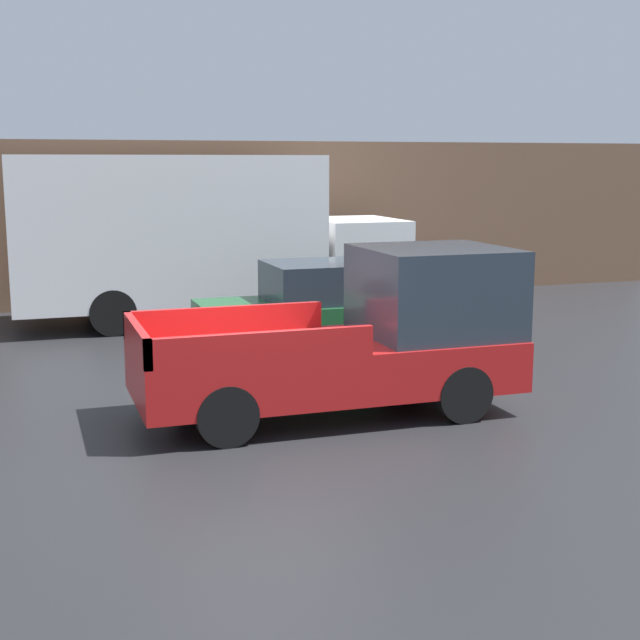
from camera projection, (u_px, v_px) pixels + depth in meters
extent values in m
plane|color=#232326|center=(259.00, 429.00, 11.32)|extent=(60.00, 60.00, 0.00)
cube|color=brown|center=(143.00, 224.00, 20.76)|extent=(28.00, 0.15, 3.84)
cube|color=red|center=(326.00, 365.00, 11.92)|extent=(5.07, 2.08, 0.67)
cube|color=#28333D|center=(434.00, 291.00, 12.25)|extent=(1.93, 1.96, 1.20)
cube|color=red|center=(225.00, 319.00, 12.39)|extent=(2.79, 0.10, 0.37)
cube|color=red|center=(262.00, 347.00, 10.54)|extent=(2.79, 0.10, 0.37)
cube|color=red|center=(137.00, 339.00, 11.04)|extent=(0.10, 2.08, 0.37)
cylinder|color=black|center=(405.00, 363.00, 13.32)|extent=(0.76, 0.26, 0.76)
cylinder|color=black|center=(463.00, 393.00, 11.60)|extent=(0.76, 0.26, 0.76)
cylinder|color=black|center=(197.00, 380.00, 12.34)|extent=(0.76, 0.26, 0.76)
cylinder|color=black|center=(227.00, 415.00, 10.61)|extent=(0.76, 0.26, 0.76)
cube|color=#1E592D|center=(334.00, 317.00, 15.77)|extent=(4.75, 1.86, 0.63)
cube|color=#28333D|center=(341.00, 281.00, 15.70)|extent=(2.61, 1.64, 0.68)
cylinder|color=black|center=(391.00, 319.00, 17.06)|extent=(0.76, 0.22, 0.76)
cylinder|color=black|center=(429.00, 335.00, 15.51)|extent=(0.76, 0.22, 0.76)
cylinder|color=black|center=(242.00, 328.00, 16.13)|extent=(0.76, 0.22, 0.76)
cylinder|color=black|center=(266.00, 346.00, 14.58)|extent=(0.76, 0.22, 0.76)
cube|color=white|center=(356.00, 256.00, 19.99)|extent=(1.82, 2.41, 1.66)
cube|color=white|center=(167.00, 230.00, 18.54)|extent=(6.28, 2.54, 3.05)
cylinder|color=black|center=(325.00, 286.00, 21.09)|extent=(0.91, 0.30, 0.91)
cylinder|color=black|center=(360.00, 300.00, 18.97)|extent=(0.91, 0.30, 0.91)
cylinder|color=black|center=(102.00, 296.00, 19.46)|extent=(0.91, 0.30, 0.91)
cylinder|color=black|center=(113.00, 312.00, 17.34)|extent=(0.91, 0.30, 0.91)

